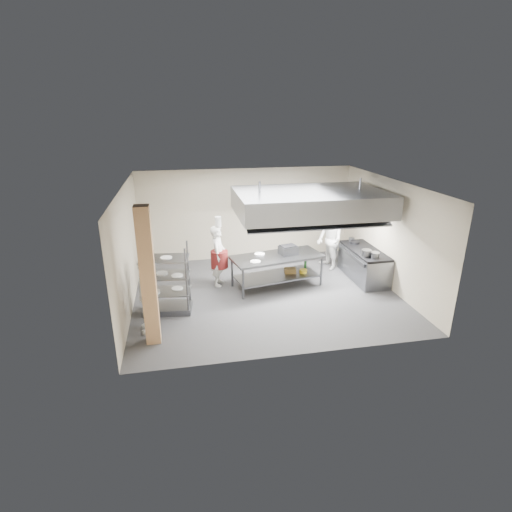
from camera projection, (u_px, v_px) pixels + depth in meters
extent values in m
plane|color=#28282A|center=(266.00, 293.00, 10.96)|extent=(7.00, 7.00, 0.00)
plane|color=silver|center=(267.00, 184.00, 9.94)|extent=(7.00, 7.00, 0.00)
plane|color=#BCAF95|center=(247.00, 214.00, 13.22)|extent=(7.00, 0.00, 7.00)
plane|color=#BCAF95|center=(127.00, 250.00, 9.82)|extent=(0.00, 6.00, 6.00)
plane|color=#BCAF95|center=(389.00, 234.00, 11.08)|extent=(0.00, 6.00, 6.00)
cube|color=tan|center=(148.00, 277.00, 8.17)|extent=(0.30, 0.30, 3.00)
cube|color=gray|center=(310.00, 202.00, 10.74)|extent=(4.00, 2.50, 0.60)
cube|color=white|center=(278.00, 215.00, 10.69)|extent=(1.60, 0.12, 0.04)
cube|color=white|center=(341.00, 212.00, 11.01)|extent=(1.60, 0.12, 0.04)
cube|color=gray|center=(300.00, 213.00, 13.39)|extent=(1.50, 0.28, 0.04)
cube|color=gray|center=(277.00, 257.00, 11.14)|extent=(2.69, 1.52, 0.06)
cube|color=slate|center=(277.00, 276.00, 11.34)|extent=(2.47, 1.38, 0.04)
cube|color=slate|center=(364.00, 265.00, 11.83)|extent=(0.80, 2.00, 0.84)
cube|color=black|center=(365.00, 250.00, 11.68)|extent=(0.78, 1.96, 0.06)
imported|color=white|center=(218.00, 256.00, 11.24)|extent=(0.57, 0.73, 1.74)
imported|color=silver|center=(329.00, 240.00, 12.43)|extent=(0.82, 0.98, 1.84)
imported|color=white|center=(147.00, 295.00, 8.82)|extent=(0.52, 1.06, 1.75)
cube|color=slate|center=(288.00, 250.00, 11.23)|extent=(0.56, 0.48, 0.23)
cube|color=#93603A|center=(290.00, 270.00, 11.48)|extent=(0.35, 0.27, 0.14)
cylinder|color=gray|center=(366.00, 253.00, 11.09)|extent=(0.27, 0.27, 0.19)
cylinder|color=silver|center=(167.00, 290.00, 9.81)|extent=(0.28, 0.28, 0.05)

